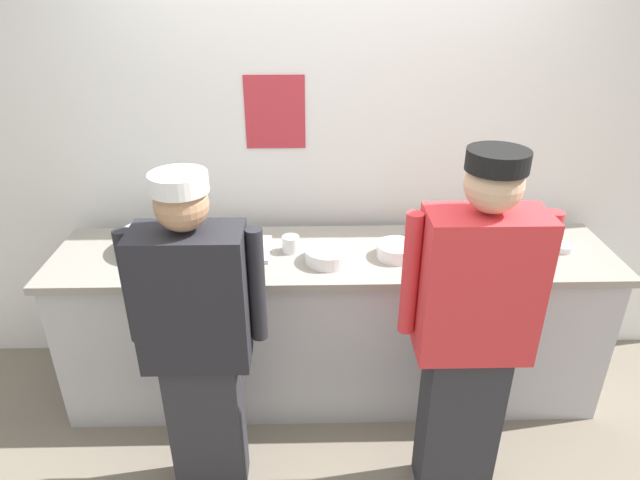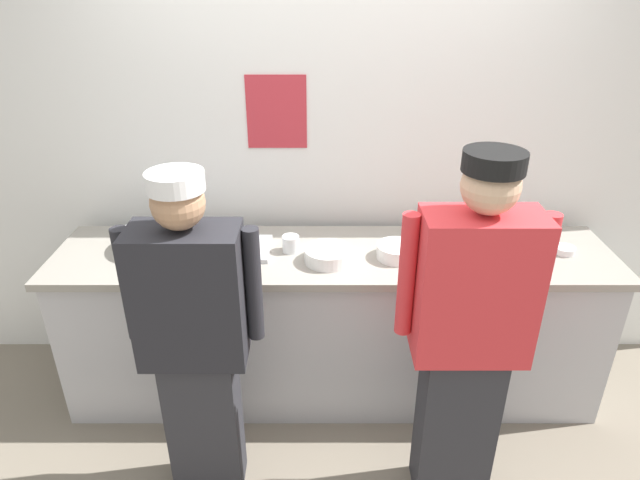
# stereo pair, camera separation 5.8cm
# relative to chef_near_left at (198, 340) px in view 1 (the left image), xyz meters

# --- Properties ---
(ground_plane) EXTENTS (9.00, 9.00, 0.00)m
(ground_plane) POSITION_rel_chef_near_left_xyz_m (0.60, 0.31, -0.85)
(ground_plane) COLOR slate
(wall_back) EXTENTS (4.63, 0.11, 2.82)m
(wall_back) POSITION_rel_chef_near_left_xyz_m (0.60, 1.12, 0.56)
(wall_back) COLOR white
(wall_back) RESTS_ON ground
(prep_counter) EXTENTS (2.95, 0.65, 0.91)m
(prep_counter) POSITION_rel_chef_near_left_xyz_m (0.60, 0.66, -0.39)
(prep_counter) COLOR #B2B2B7
(prep_counter) RESTS_ON ground
(chef_near_left) EXTENTS (0.58, 0.24, 1.60)m
(chef_near_left) POSITION_rel_chef_near_left_xyz_m (0.00, 0.00, 0.00)
(chef_near_left) COLOR #2D2D33
(chef_near_left) RESTS_ON ground
(chef_center) EXTENTS (0.61, 0.24, 1.68)m
(chef_center) POSITION_rel_chef_near_left_xyz_m (1.15, -0.03, 0.05)
(chef_center) COLOR #2D2D33
(chef_center) RESTS_ON ground
(plate_stack_front) EXTENTS (0.21, 0.21, 0.07)m
(plate_stack_front) POSITION_rel_chef_near_left_xyz_m (0.93, 0.61, 0.10)
(plate_stack_front) COLOR white
(plate_stack_front) RESTS_ON prep_counter
(plate_stack_rear) EXTENTS (0.24, 0.24, 0.07)m
(plate_stack_rear) POSITION_rel_chef_near_left_xyz_m (0.57, 0.57, 0.10)
(plate_stack_rear) COLOR white
(plate_stack_rear) RESTS_ON prep_counter
(mixing_bowl_steel) EXTENTS (0.37, 0.37, 0.10)m
(mixing_bowl_steel) POSITION_rel_chef_near_left_xyz_m (-0.35, 0.72, 0.11)
(mixing_bowl_steel) COLOR #B7BABF
(mixing_bowl_steel) RESTS_ON prep_counter
(sheet_tray) EXTENTS (0.41, 0.29, 0.02)m
(sheet_tray) POSITION_rel_chef_near_left_xyz_m (0.06, 0.68, 0.07)
(sheet_tray) COLOR #B7BABF
(sheet_tray) RESTS_ON prep_counter
(squeeze_bottle_primary) EXTENTS (0.05, 0.05, 0.20)m
(squeeze_bottle_primary) POSITION_rel_chef_near_left_xyz_m (1.55, 0.68, 0.16)
(squeeze_bottle_primary) COLOR red
(squeeze_bottle_primary) RESTS_ON prep_counter
(squeeze_bottle_secondary) EXTENTS (0.06, 0.06, 0.20)m
(squeeze_bottle_secondary) POSITION_rel_chef_near_left_xyz_m (1.20, 0.68, 0.16)
(squeeze_bottle_secondary) COLOR orange
(squeeze_bottle_secondary) RESTS_ON prep_counter
(ramekin_yellow_sauce) EXTENTS (0.11, 0.11, 0.04)m
(ramekin_yellow_sauce) POSITION_rel_chef_near_left_xyz_m (1.82, 0.65, 0.08)
(ramekin_yellow_sauce) COLOR white
(ramekin_yellow_sauce) RESTS_ON prep_counter
(ramekin_red_sauce) EXTENTS (0.10, 0.10, 0.04)m
(ramekin_red_sauce) POSITION_rel_chef_near_left_xyz_m (1.35, 0.50, 0.08)
(ramekin_red_sauce) COLOR white
(ramekin_red_sauce) RESTS_ON prep_counter
(deli_cup) EXTENTS (0.09, 0.09, 0.09)m
(deli_cup) POSITION_rel_chef_near_left_xyz_m (0.38, 0.68, 0.10)
(deli_cup) COLOR white
(deli_cup) RESTS_ON prep_counter
(chefs_knife) EXTENTS (0.28, 0.03, 0.02)m
(chefs_knife) POSITION_rel_chef_near_left_xyz_m (1.35, 0.74, 0.07)
(chefs_knife) COLOR #B7BABF
(chefs_knife) RESTS_ON prep_counter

